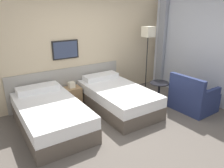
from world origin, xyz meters
TOP-DOWN VIEW (x-y plane):
  - ground_plane at (0.00, 0.00)m, footprint 16.00×16.00m
  - wall_headboard at (-0.03, 1.94)m, footprint 10.00×0.10m
  - wall_window at (2.45, -0.19)m, footprint 0.21×4.41m
  - bed_near_door at (-1.25, 0.87)m, footprint 1.12×2.02m
  - bed_near_window at (0.33, 0.87)m, footprint 1.12×2.02m
  - nightstand at (-0.46, 1.66)m, footprint 0.40×0.35m
  - floor_lamp at (1.69, 1.42)m, footprint 0.27×0.27m
  - side_table at (1.34, 0.54)m, footprint 0.47×0.47m
  - armchair at (1.76, -0.13)m, footprint 0.80×0.91m

SIDE VIEW (x-z plane):
  - ground_plane at x=0.00m, z-range 0.00..0.00m
  - nightstand at x=-0.46m, z-range -0.06..0.52m
  - bed_near_door at x=-1.25m, z-range -0.06..0.60m
  - bed_near_window at x=0.33m, z-range -0.06..0.60m
  - armchair at x=1.76m, z-range -0.15..0.71m
  - side_table at x=1.34m, z-range 0.11..0.67m
  - wall_headboard at x=-0.03m, z-range -0.05..2.65m
  - wall_window at x=2.45m, z-range -0.01..2.69m
  - floor_lamp at x=1.69m, z-range 0.64..2.43m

